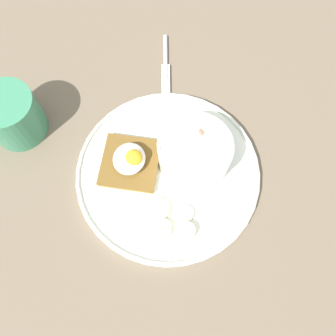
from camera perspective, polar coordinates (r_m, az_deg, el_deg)
ground_plane at (r=64.14cm, az=0.00°, el=-1.32°), size 120.00×120.00×2.00cm
plate at (r=62.46cm, az=0.00°, el=-0.75°), size 30.72×30.72×1.60cm
oatmeal_bowl at (r=60.84cm, az=4.11°, el=2.55°), size 12.25×12.25×5.36cm
toast_slice at (r=62.34cm, az=-5.87°, el=0.49°), size 10.04×10.04×1.26cm
poached_egg at (r=60.57cm, az=-5.82°, el=1.29°), size 5.68×5.30×3.48cm
banana_slice_front at (r=59.74cm, az=-1.77°, el=-6.22°), size 4.46×4.52×1.35cm
banana_slice_left at (r=59.69cm, az=2.54°, el=-7.00°), size 3.33×3.30×0.95cm
banana_slice_back at (r=59.01cm, az=-0.98°, el=-9.23°), size 3.44×3.47×1.09cm
banana_slice_right at (r=58.81cm, az=2.86°, el=-9.56°), size 3.12×3.13×1.44cm
coffee_mug at (r=68.15cm, az=-22.77°, el=7.38°), size 9.45×12.31×8.70cm
knife at (r=73.66cm, az=-0.37°, el=15.42°), size 13.74×4.36×0.80cm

